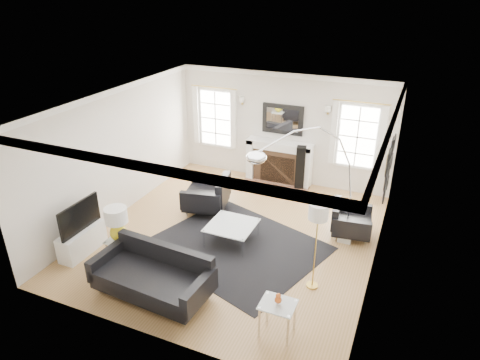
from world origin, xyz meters
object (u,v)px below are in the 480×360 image
at_px(sofa, 154,276).
at_px(armchair_right, 349,221).
at_px(fireplace, 279,163).
at_px(armchair_left, 209,196).
at_px(gourd_lamp, 117,222).
at_px(arc_floor_lamp, 306,184).
at_px(coffee_table, 232,226).

xyz_separation_m(sofa, armchair_right, (2.63, 3.10, -0.03)).
distance_m(fireplace, armchair_left, 2.29).
relative_size(gourd_lamp, arc_floor_lamp, 0.26).
bearing_deg(arc_floor_lamp, gourd_lamp, -148.76).
bearing_deg(armchair_right, armchair_left, -175.96).
xyz_separation_m(fireplace, arc_floor_lamp, (1.38, -2.64, 0.84)).
bearing_deg(armchair_left, sofa, -80.98).
bearing_deg(armchair_left, gourd_lamp, -105.04).
xyz_separation_m(sofa, gourd_lamp, (-1.09, 0.52, 0.49)).
height_order(armchair_left, coffee_table, armchair_left).
xyz_separation_m(coffee_table, arc_floor_lamp, (1.34, 0.40, 1.01)).
distance_m(armchair_left, gourd_lamp, 2.49).
relative_size(armchair_left, armchair_right, 1.26).
distance_m(fireplace, arc_floor_lamp, 3.10).
bearing_deg(armchair_left, arc_floor_lamp, -13.70).
height_order(armchair_right, coffee_table, armchair_right).
bearing_deg(arc_floor_lamp, fireplace, 117.59).
height_order(sofa, arc_floor_lamp, arc_floor_lamp).
xyz_separation_m(fireplace, armchair_right, (2.14, -1.86, -0.22)).
bearing_deg(arc_floor_lamp, coffee_table, -163.49).
distance_m(armchair_left, armchair_right, 3.10).
xyz_separation_m(sofa, coffee_table, (0.53, 1.92, 0.01)).
relative_size(fireplace, gourd_lamp, 2.61).
bearing_deg(fireplace, coffee_table, -89.19).
bearing_deg(gourd_lamp, sofa, -25.36).
relative_size(fireplace, arc_floor_lamp, 0.67).
bearing_deg(armchair_left, fireplace, 65.40).
bearing_deg(sofa, coffee_table, 74.47).
relative_size(coffee_table, gourd_lamp, 1.38).
bearing_deg(armchair_left, coffee_table, -44.19).
height_order(sofa, coffee_table, sofa).
relative_size(fireplace, armchair_left, 1.41).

